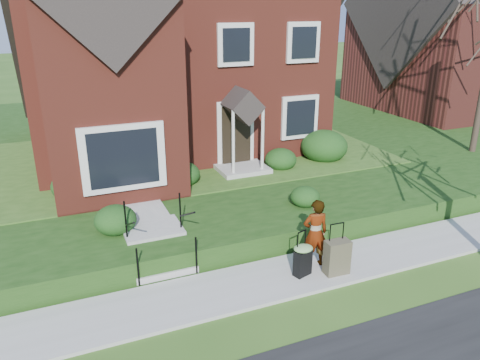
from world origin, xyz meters
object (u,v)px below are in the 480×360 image
front_steps (157,243)px  suitcase_black (303,258)px  suitcase_olive (337,257)px  woman (315,233)px

front_steps → suitcase_black: size_ratio=1.89×
front_steps → suitcase_olive: (3.55, -2.20, 0.01)m
woman → suitcase_olive: size_ratio=1.36×
front_steps → woman: woman is taller
woman → suitcase_olive: (0.27, -0.52, -0.41)m
suitcase_olive → woman: bearing=120.5°
suitcase_olive → front_steps: bearing=150.8°
woman → suitcase_olive: bearing=127.0°
front_steps → suitcase_olive: size_ratio=1.68×
suitcase_black → suitcase_olive: (0.74, -0.23, -0.01)m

